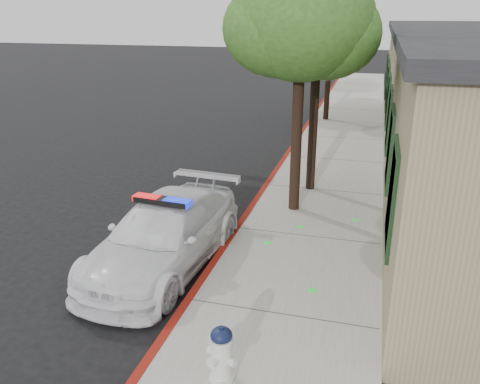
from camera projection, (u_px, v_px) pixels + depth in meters
name	position (u px, v px, depth m)	size (l,w,h in m)	color
ground	(186.00, 306.00, 8.30)	(120.00, 120.00, 0.00)	black
sidewalk	(306.00, 239.00, 10.59)	(3.20, 60.00, 0.15)	gray
red_curb	(237.00, 230.00, 10.97)	(0.14, 60.00, 0.16)	maroon
police_car	(164.00, 235.00, 9.42)	(2.16, 4.60, 1.42)	white
fire_hydrant	(221.00, 353.00, 6.32)	(0.46, 0.40, 0.81)	silver
street_tree_near	(301.00, 25.00, 10.53)	(3.37, 3.11, 5.70)	black
street_tree_mid	(318.00, 35.00, 12.02)	(2.81, 2.84, 5.30)	black
street_tree_far	(332.00, 29.00, 20.49)	(2.90, 2.69, 5.08)	black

